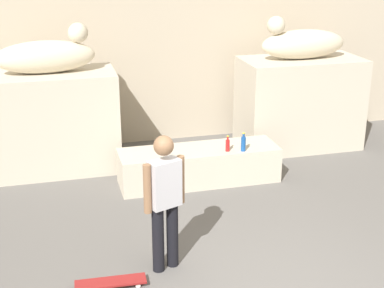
# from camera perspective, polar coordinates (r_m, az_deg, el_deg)

# --- Properties ---
(pedestal_left) EXTENTS (2.18, 1.13, 1.67)m
(pedestal_left) POSITION_cam_1_polar(r_m,az_deg,el_deg) (9.64, -14.10, 2.16)
(pedestal_left) COLOR beige
(pedestal_left) RESTS_ON ground_plane
(pedestal_right) EXTENTS (2.18, 1.13, 1.67)m
(pedestal_right) POSITION_cam_1_polar(r_m,az_deg,el_deg) (10.63, 10.80, 4.08)
(pedestal_right) COLOR beige
(pedestal_right) RESTS_ON ground_plane
(statue_reclining_left) EXTENTS (1.63, 0.66, 0.78)m
(statue_reclining_left) POSITION_cam_1_polar(r_m,az_deg,el_deg) (9.37, -14.46, 8.69)
(statue_reclining_left) COLOR beige
(statue_reclining_left) RESTS_ON pedestal_left
(statue_reclining_right) EXTENTS (1.62, 0.64, 0.78)m
(statue_reclining_right) POSITION_cam_1_polar(r_m,az_deg,el_deg) (10.36, 11.03, 10.00)
(statue_reclining_right) COLOR beige
(statue_reclining_right) RESTS_ON pedestal_right
(ledge_block) EXTENTS (2.55, 0.75, 0.56)m
(ledge_block) POSITION_cam_1_polar(r_m,az_deg,el_deg) (9.03, 0.70, -2.17)
(ledge_block) COLOR beige
(ledge_block) RESTS_ON ground_plane
(skater) EXTENTS (0.51, 0.32, 1.67)m
(skater) POSITION_cam_1_polar(r_m,az_deg,el_deg) (6.47, -2.79, -5.44)
(skater) COLOR black
(skater) RESTS_ON ground_plane
(skateboard) EXTENTS (0.81, 0.24, 0.08)m
(skateboard) POSITION_cam_1_polar(r_m,az_deg,el_deg) (6.60, -8.23, -13.68)
(skateboard) COLOR maroon
(skateboard) RESTS_ON ground_plane
(bottle_blue) EXTENTS (0.08, 0.08, 0.30)m
(bottle_blue) POSITION_cam_1_polar(r_m,az_deg,el_deg) (8.85, 5.22, 0.06)
(bottle_blue) COLOR #194C99
(bottle_blue) RESTS_ON ledge_block
(bottle_red) EXTENTS (0.07, 0.07, 0.25)m
(bottle_red) POSITION_cam_1_polar(r_m,az_deg,el_deg) (8.83, 3.63, -0.10)
(bottle_red) COLOR red
(bottle_red) RESTS_ON ledge_block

